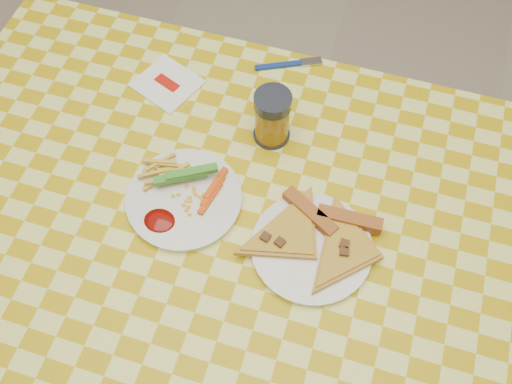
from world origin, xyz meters
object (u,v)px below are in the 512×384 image
Objects in this scene: drink_glass at (272,117)px; table at (230,240)px; plate_left at (184,199)px; plate_right at (311,248)px.

table is at bearing -95.58° from drink_glass.
plate_left and plate_right have the same top height.
plate_left is at bearing -120.51° from drink_glass.
plate_right is (0.16, -0.01, 0.08)m from table.
plate_left is at bearing 167.67° from table.
plate_left is at bearing 174.01° from plate_right.
plate_right is 1.78× the size of drink_glass.
drink_glass is (-0.14, 0.22, 0.05)m from plate_right.
table is 6.06× the size of plate_left.
plate_right reaches higher than table.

